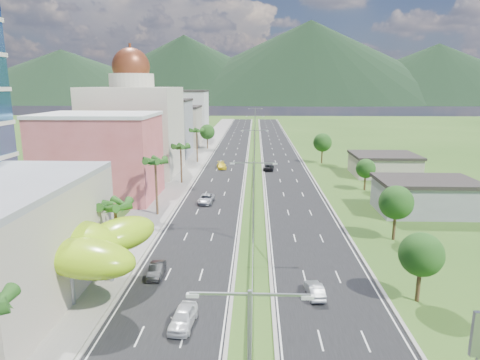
# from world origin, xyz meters

# --- Properties ---
(ground) EXTENTS (500.00, 500.00, 0.00)m
(ground) POSITION_xyz_m (0.00, 0.00, 0.00)
(ground) COLOR #2D5119
(ground) RESTS_ON ground
(road_left) EXTENTS (11.00, 260.00, 0.04)m
(road_left) POSITION_xyz_m (-7.50, 90.00, 0.02)
(road_left) COLOR black
(road_left) RESTS_ON ground
(road_right) EXTENTS (11.00, 260.00, 0.04)m
(road_right) POSITION_xyz_m (7.50, 90.00, 0.02)
(road_right) COLOR black
(road_right) RESTS_ON ground
(sidewalk_left) EXTENTS (7.00, 260.00, 0.12)m
(sidewalk_left) POSITION_xyz_m (-17.00, 90.00, 0.06)
(sidewalk_left) COLOR gray
(sidewalk_left) RESTS_ON ground
(median_guardrail) EXTENTS (0.10, 216.06, 0.76)m
(median_guardrail) POSITION_xyz_m (0.00, 71.99, 0.62)
(median_guardrail) COLOR gray
(median_guardrail) RESTS_ON ground
(streetlight_median_b) EXTENTS (6.04, 0.25, 11.00)m
(streetlight_median_b) POSITION_xyz_m (0.00, 10.00, 6.75)
(streetlight_median_b) COLOR gray
(streetlight_median_b) RESTS_ON ground
(streetlight_median_c) EXTENTS (6.04, 0.25, 11.00)m
(streetlight_median_c) POSITION_xyz_m (0.00, 50.00, 6.75)
(streetlight_median_c) COLOR gray
(streetlight_median_c) RESTS_ON ground
(streetlight_median_d) EXTENTS (6.04, 0.25, 11.00)m
(streetlight_median_d) POSITION_xyz_m (0.00, 95.00, 6.75)
(streetlight_median_d) COLOR gray
(streetlight_median_d) RESTS_ON ground
(streetlight_median_e) EXTENTS (6.04, 0.25, 11.00)m
(streetlight_median_e) POSITION_xyz_m (0.00, 140.00, 6.75)
(streetlight_median_e) COLOR gray
(streetlight_median_e) RESTS_ON ground
(lime_canopy) EXTENTS (18.00, 15.00, 7.40)m
(lime_canopy) POSITION_xyz_m (-20.00, -4.00, 4.99)
(lime_canopy) COLOR #96CD14
(lime_canopy) RESTS_ON ground
(pink_shophouse) EXTENTS (20.00, 15.00, 15.00)m
(pink_shophouse) POSITION_xyz_m (-28.00, 32.00, 7.50)
(pink_shophouse) COLOR #C45350
(pink_shophouse) RESTS_ON ground
(domed_building) EXTENTS (20.00, 20.00, 28.70)m
(domed_building) POSITION_xyz_m (-28.00, 55.00, 11.35)
(domed_building) COLOR beige
(domed_building) RESTS_ON ground
(midrise_grey) EXTENTS (16.00, 15.00, 16.00)m
(midrise_grey) POSITION_xyz_m (-27.00, 80.00, 8.00)
(midrise_grey) COLOR gray
(midrise_grey) RESTS_ON ground
(midrise_beige) EXTENTS (16.00, 15.00, 13.00)m
(midrise_beige) POSITION_xyz_m (-27.00, 102.00, 6.50)
(midrise_beige) COLOR #B8A997
(midrise_beige) RESTS_ON ground
(midrise_white) EXTENTS (16.00, 15.00, 18.00)m
(midrise_white) POSITION_xyz_m (-27.00, 125.00, 9.00)
(midrise_white) COLOR silver
(midrise_white) RESTS_ON ground
(shed_near) EXTENTS (15.00, 10.00, 5.00)m
(shed_near) POSITION_xyz_m (28.00, 25.00, 2.50)
(shed_near) COLOR gray
(shed_near) RESTS_ON ground
(shed_far) EXTENTS (14.00, 12.00, 4.40)m
(shed_far) POSITION_xyz_m (30.00, 55.00, 2.20)
(shed_far) COLOR #B8A997
(shed_far) RESTS_ON ground
(palm_tree_b) EXTENTS (3.60, 3.60, 8.10)m
(palm_tree_b) POSITION_xyz_m (-15.50, 2.00, 7.06)
(palm_tree_b) COLOR #47301C
(palm_tree_b) RESTS_ON ground
(palm_tree_c) EXTENTS (3.60, 3.60, 9.60)m
(palm_tree_c) POSITION_xyz_m (-15.50, 22.00, 8.50)
(palm_tree_c) COLOR #47301C
(palm_tree_c) RESTS_ON ground
(palm_tree_d) EXTENTS (3.60, 3.60, 8.60)m
(palm_tree_d) POSITION_xyz_m (-15.50, 45.00, 7.54)
(palm_tree_d) COLOR #47301C
(palm_tree_d) RESTS_ON ground
(palm_tree_e) EXTENTS (3.60, 3.60, 9.40)m
(palm_tree_e) POSITION_xyz_m (-15.50, 70.00, 8.31)
(palm_tree_e) COLOR #47301C
(palm_tree_e) RESTS_ON ground
(leafy_tree_lfar) EXTENTS (4.90, 4.90, 8.05)m
(leafy_tree_lfar) POSITION_xyz_m (-15.50, 95.00, 5.58)
(leafy_tree_lfar) COLOR #47301C
(leafy_tree_lfar) RESTS_ON ground
(leafy_tree_ra) EXTENTS (4.20, 4.20, 6.90)m
(leafy_tree_ra) POSITION_xyz_m (16.00, -5.00, 4.78)
(leafy_tree_ra) COLOR #47301C
(leafy_tree_ra) RESTS_ON ground
(leafy_tree_rb) EXTENTS (4.55, 4.55, 7.47)m
(leafy_tree_rb) POSITION_xyz_m (19.00, 12.00, 5.18)
(leafy_tree_rb) COLOR #47301C
(leafy_tree_rb) RESTS_ON ground
(leafy_tree_rc) EXTENTS (3.85, 3.85, 6.33)m
(leafy_tree_rc) POSITION_xyz_m (22.00, 40.00, 4.37)
(leafy_tree_rc) COLOR #47301C
(leafy_tree_rc) RESTS_ON ground
(leafy_tree_rd) EXTENTS (4.90, 4.90, 8.05)m
(leafy_tree_rd) POSITION_xyz_m (18.00, 70.00, 5.58)
(leafy_tree_rd) COLOR #47301C
(leafy_tree_rd) RESTS_ON ground
(mountain_ridge) EXTENTS (860.00, 140.00, 90.00)m
(mountain_ridge) POSITION_xyz_m (60.00, 450.00, 0.00)
(mountain_ridge) COLOR black
(mountain_ridge) RESTS_ON ground
(car_white_near_left) EXTENTS (2.29, 4.86, 1.61)m
(car_white_near_left) POSITION_xyz_m (-5.93, -10.26, 0.84)
(car_white_near_left) COLOR white
(car_white_near_left) RESTS_ON road_left
(car_dark_left) EXTENTS (1.64, 4.28, 1.39)m
(car_dark_left) POSITION_xyz_m (-10.49, -0.49, 0.74)
(car_dark_left) COLOR black
(car_dark_left) RESTS_ON road_left
(car_silver_mid_left) EXTENTS (2.79, 5.49, 1.49)m
(car_silver_mid_left) POSITION_xyz_m (-8.48, 29.33, 0.78)
(car_silver_mid_left) COLOR #A5A7AD
(car_silver_mid_left) RESTS_ON road_left
(car_yellow_far_left) EXTENTS (2.99, 5.53, 1.52)m
(car_yellow_far_left) POSITION_xyz_m (-8.24, 61.36, 0.80)
(car_yellow_far_left) COLOR yellow
(car_yellow_far_left) RESTS_ON road_left
(car_silver_right) EXTENTS (1.78, 4.20, 1.35)m
(car_silver_right) POSITION_xyz_m (6.16, -4.46, 0.71)
(car_silver_right) COLOR #9B9DA2
(car_silver_right) RESTS_ON road_right
(car_dark_far_right) EXTENTS (2.88, 5.30, 1.41)m
(car_dark_far_right) POSITION_xyz_m (3.46, 59.72, 0.74)
(car_dark_far_right) COLOR black
(car_dark_far_right) RESTS_ON road_right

